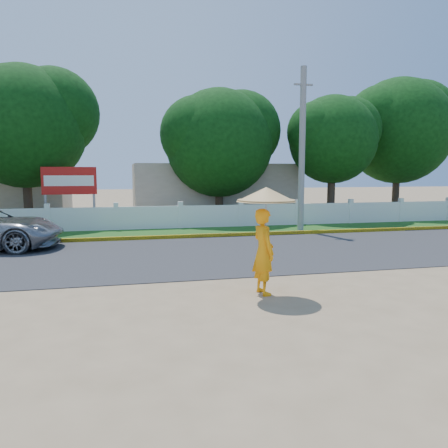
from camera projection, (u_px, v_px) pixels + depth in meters
name	position (u px, v px, depth m)	size (l,w,h in m)	color
ground	(243.00, 289.00, 10.20)	(120.00, 120.00, 0.00)	#9E8460
road	(207.00, 254.00, 14.54)	(60.00, 7.00, 0.02)	#38383A
grass_verge	(185.00, 232.00, 19.62)	(60.00, 3.50, 0.03)	#2D601E
curb	(191.00, 236.00, 17.97)	(40.00, 0.18, 0.16)	yellow
fence	(180.00, 217.00, 20.96)	(40.00, 0.10, 1.10)	silver
building_near	(213.00, 189.00, 28.08)	(10.00, 6.00, 3.20)	#B7AD99
utility_pole	(302.00, 150.00, 19.80)	(0.28, 0.28, 7.39)	gray
monk_with_parasol	(265.00, 225.00, 9.63)	(1.32, 1.32, 2.40)	#FF970D
billboard	(69.00, 184.00, 20.67)	(2.50, 0.13, 2.95)	gray
tree_row	(212.00, 134.00, 24.02)	(33.66, 8.19, 8.58)	#473828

